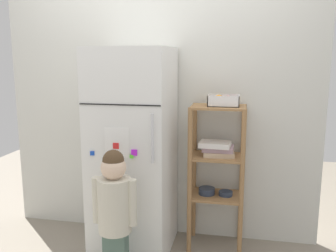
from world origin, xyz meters
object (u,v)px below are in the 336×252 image
object	(u,v)px
refrigerator	(134,152)
child_standing	(115,205)
fruit_bin	(223,101)
pantry_shelf_unit	(217,163)

from	to	relation	value
refrigerator	child_standing	world-z (taller)	refrigerator
refrigerator	fruit_bin	size ratio (longest dim) A/B	6.78
refrigerator	fruit_bin	bearing A→B (deg)	11.95
refrigerator	pantry_shelf_unit	distance (m)	0.67
child_standing	pantry_shelf_unit	xyz separation A→B (m)	(0.63, 0.65, 0.14)
refrigerator	fruit_bin	xyz separation A→B (m)	(0.68, 0.14, 0.40)
pantry_shelf_unit	fruit_bin	world-z (taller)	fruit_bin
child_standing	fruit_bin	distance (m)	1.12
refrigerator	child_standing	bearing A→B (deg)	-88.46
refrigerator	fruit_bin	distance (m)	0.81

